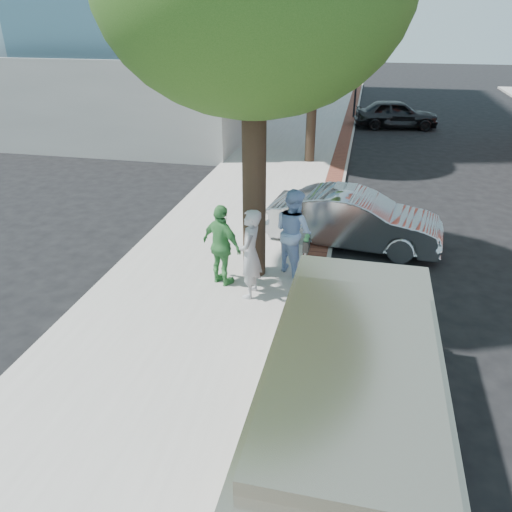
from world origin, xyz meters
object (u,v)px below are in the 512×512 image
(van, at_px, (351,393))
(parking_meter, at_px, (306,254))
(person_officer, at_px, (293,231))
(person_green, at_px, (222,246))
(sedan_silver, at_px, (355,219))
(person_gray, at_px, (250,254))
(bg_car, at_px, (396,114))

(van, bearing_deg, parking_meter, 106.37)
(person_officer, relative_size, person_green, 1.08)
(person_green, relative_size, van, 0.33)
(sedan_silver, height_order, van, van)
(parking_meter, distance_m, sedan_silver, 3.47)
(person_gray, distance_m, person_officer, 1.50)
(person_officer, distance_m, sedan_silver, 2.53)
(person_gray, distance_m, sedan_silver, 4.01)
(parking_meter, bearing_deg, van, -74.33)
(parking_meter, height_order, person_green, person_green)
(person_officer, height_order, person_green, person_officer)
(parking_meter, relative_size, person_green, 0.79)
(person_green, distance_m, sedan_silver, 4.14)
(person_gray, bearing_deg, sedan_silver, 151.79)
(van, bearing_deg, person_officer, 107.38)
(bg_car, bearing_deg, person_green, 159.75)
(person_gray, relative_size, person_green, 1.05)
(person_officer, relative_size, van, 0.36)
(person_gray, height_order, person_officer, person_officer)
(parking_meter, xyz_separation_m, person_officer, (-0.44, 1.22, -0.04))
(person_gray, bearing_deg, person_green, -114.67)
(person_green, xyz_separation_m, bg_car, (4.39, 18.92, -0.34))
(parking_meter, height_order, sedan_silver, parking_meter)
(person_green, distance_m, van, 5.17)
(sedan_silver, distance_m, van, 7.27)
(sedan_silver, relative_size, van, 0.81)
(person_gray, xyz_separation_m, person_green, (-0.72, 0.38, -0.05))
(person_officer, xyz_separation_m, sedan_silver, (1.34, 2.10, -0.42))
(person_officer, xyz_separation_m, bg_car, (2.94, 17.98, -0.41))
(bg_car, bearing_deg, sedan_silver, 167.04)
(person_officer, relative_size, bg_car, 0.46)
(parking_meter, bearing_deg, person_green, 171.55)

